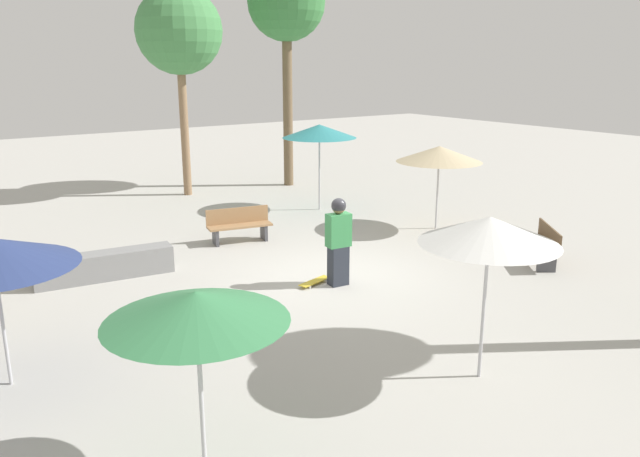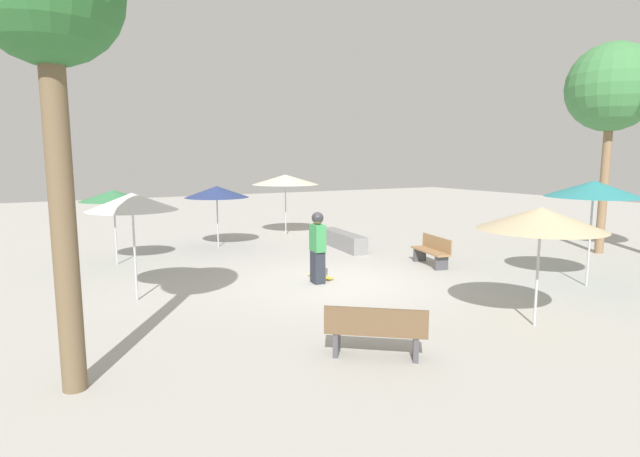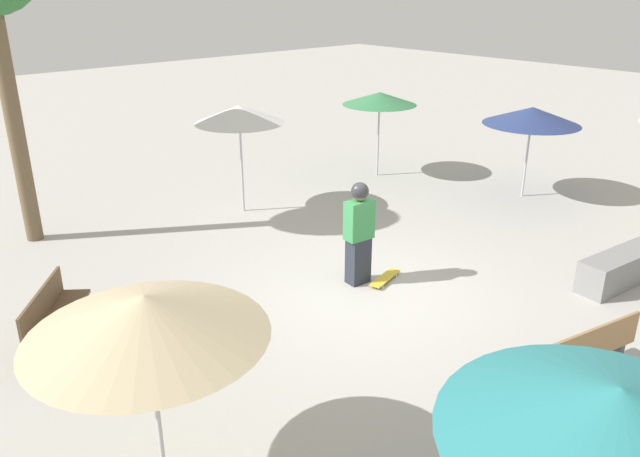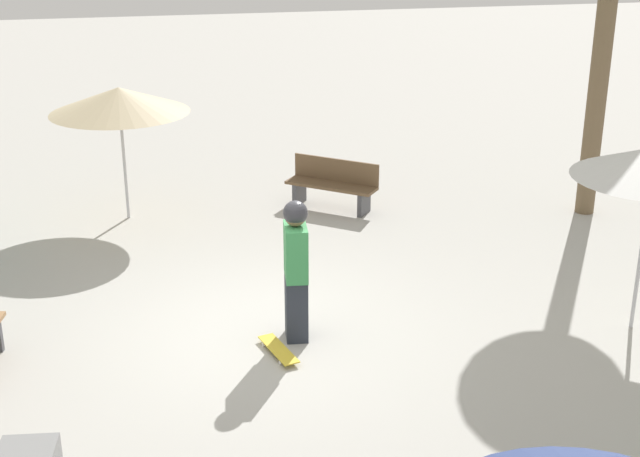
# 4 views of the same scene
# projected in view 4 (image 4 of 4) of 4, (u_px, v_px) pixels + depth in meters

# --- Properties ---
(ground_plane) EXTENTS (60.00, 60.00, 0.00)m
(ground_plane) POSITION_uv_depth(u_px,v_px,m) (262.00, 332.00, 11.23)
(ground_plane) COLOR #B2AFA8
(skater_main) EXTENTS (0.31, 0.50, 1.80)m
(skater_main) POSITION_uv_depth(u_px,v_px,m) (296.00, 266.00, 10.76)
(skater_main) COLOR #282D38
(skater_main) RESTS_ON ground_plane
(skateboard) EXTENTS (0.40, 0.82, 0.07)m
(skateboard) POSITION_uv_depth(u_px,v_px,m) (278.00, 349.00, 10.69)
(skateboard) COLOR gold
(skateboard) RESTS_ON ground_plane
(bench_far) EXTENTS (1.53, 1.34, 0.85)m
(bench_far) POSITION_uv_depth(u_px,v_px,m) (333.00, 184.00, 15.43)
(bench_far) COLOR #47474C
(bench_far) RESTS_ON ground_plane
(shade_umbrella_tan) EXTENTS (2.27, 2.27, 2.24)m
(shade_umbrella_tan) POSITION_uv_depth(u_px,v_px,m) (119.00, 100.00, 14.37)
(shade_umbrella_tan) COLOR #B7B7BC
(shade_umbrella_tan) RESTS_ON ground_plane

